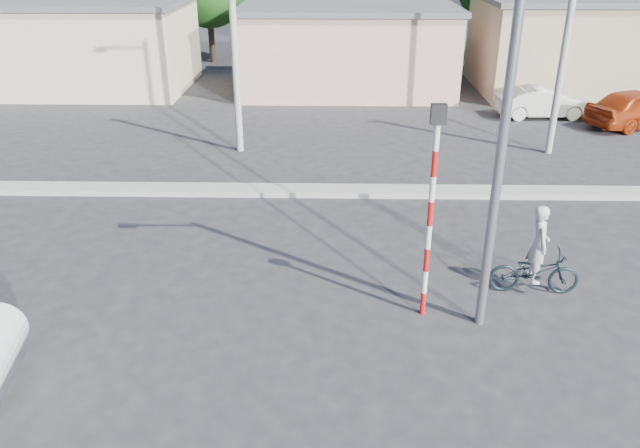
{
  "coord_description": "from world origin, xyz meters",
  "views": [
    {
      "loc": [
        1.33,
        -9.37,
        7.08
      ],
      "look_at": [
        1.06,
        3.02,
        1.3
      ],
      "focal_mm": 35.0,
      "sensor_mm": 36.0,
      "label": 1
    }
  ],
  "objects_px": {
    "car_cream": "(543,103)",
    "car_red": "(638,108)",
    "bicycle": "(534,272)",
    "traffic_pole": "(432,197)",
    "cyclist": "(537,256)",
    "streetlight": "(501,73)"
  },
  "relations": [
    {
      "from": "cyclist",
      "to": "car_cream",
      "type": "xyz_separation_m",
      "value": [
        4.48,
        14.33,
        -0.23
      ]
    },
    {
      "from": "bicycle",
      "to": "car_cream",
      "type": "distance_m",
      "value": 15.01
    },
    {
      "from": "bicycle",
      "to": "traffic_pole",
      "type": "relative_size",
      "value": 0.43
    },
    {
      "from": "bicycle",
      "to": "car_cream",
      "type": "bearing_deg",
      "value": -14.28
    },
    {
      "from": "streetlight",
      "to": "car_red",
      "type": "bearing_deg",
      "value": 56.6
    },
    {
      "from": "car_cream",
      "to": "traffic_pole",
      "type": "xyz_separation_m",
      "value": [
        -6.96,
        -15.24,
        1.96
      ]
    },
    {
      "from": "car_cream",
      "to": "streetlight",
      "type": "distance_m",
      "value": 17.22
    },
    {
      "from": "bicycle",
      "to": "cyclist",
      "type": "xyz_separation_m",
      "value": [
        0.0,
        0.0,
        0.37
      ]
    },
    {
      "from": "car_cream",
      "to": "traffic_pole",
      "type": "distance_m",
      "value": 16.87
    },
    {
      "from": "car_red",
      "to": "traffic_pole",
      "type": "bearing_deg",
      "value": 119.12
    },
    {
      "from": "cyclist",
      "to": "car_red",
      "type": "bearing_deg",
      "value": -27.98
    },
    {
      "from": "car_cream",
      "to": "traffic_pole",
      "type": "bearing_deg",
      "value": 152.93
    },
    {
      "from": "car_red",
      "to": "streetlight",
      "type": "relative_size",
      "value": 0.5
    },
    {
      "from": "bicycle",
      "to": "traffic_pole",
      "type": "bearing_deg",
      "value": 113.3
    },
    {
      "from": "traffic_pole",
      "to": "streetlight",
      "type": "bearing_deg",
      "value": -17.73
    },
    {
      "from": "cyclist",
      "to": "traffic_pole",
      "type": "height_order",
      "value": "traffic_pole"
    },
    {
      "from": "car_red",
      "to": "cyclist",
      "type": "bearing_deg",
      "value": 124.58
    },
    {
      "from": "car_cream",
      "to": "streetlight",
      "type": "bearing_deg",
      "value": 156.3
    },
    {
      "from": "car_cream",
      "to": "car_red",
      "type": "relative_size",
      "value": 0.87
    },
    {
      "from": "car_cream",
      "to": "car_red",
      "type": "height_order",
      "value": "car_red"
    },
    {
      "from": "car_cream",
      "to": "bicycle",
      "type": "bearing_deg",
      "value": 160.12
    },
    {
      "from": "car_cream",
      "to": "traffic_pole",
      "type": "height_order",
      "value": "traffic_pole"
    }
  ]
}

